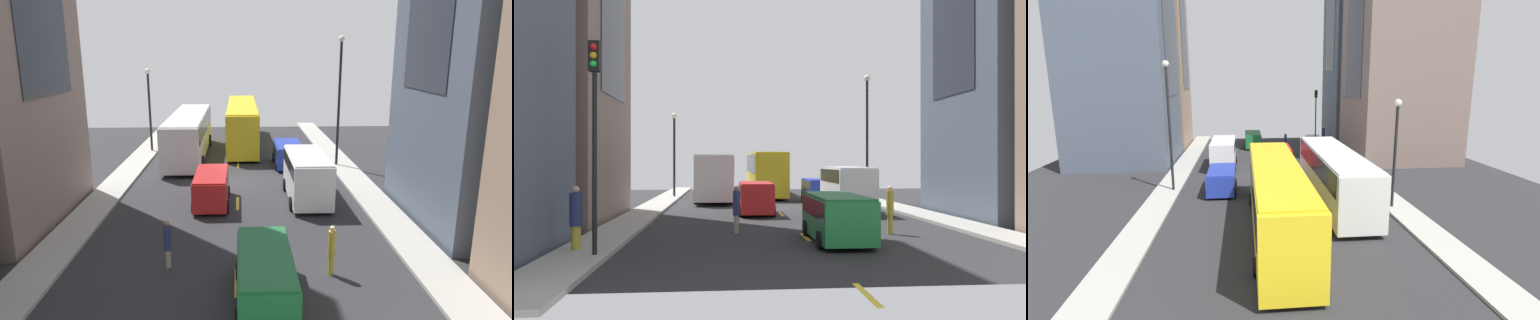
{
  "view_description": "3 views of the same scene",
  "coord_description": "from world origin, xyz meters",
  "views": [
    {
      "loc": [
        0.17,
        -26.88,
        8.09
      ],
      "look_at": [
        1.13,
        -0.69,
        1.54
      ],
      "focal_mm": 30.98,
      "sensor_mm": 36.0,
      "label": 1
    },
    {
      "loc": [
        -3.09,
        -31.79,
        2.92
      ],
      "look_at": [
        -0.28,
        -0.56,
        2.98
      ],
      "focal_mm": 35.55,
      "sensor_mm": 36.0,
      "label": 2
    },
    {
      "loc": [
        1.92,
        29.86,
        7.87
      ],
      "look_at": [
        -1.11,
        1.16,
        1.62
      ],
      "focal_mm": 26.49,
      "sensor_mm": 36.0,
      "label": 3
    }
  ],
  "objects": [
    {
      "name": "ground_plane",
      "position": [
        0.0,
        0.0,
        0.0
      ],
      "size": [
        40.73,
        40.73,
        0.0
      ],
      "primitive_type": "plane",
      "color": "#28282B"
    },
    {
      "name": "delivery_van_white",
      "position": [
        3.82,
        -3.65,
        1.51
      ],
      "size": [
        2.25,
        5.39,
        2.58
      ],
      "color": "white",
      "rests_on": "ground"
    },
    {
      "name": "car_blue_1",
      "position": [
        3.6,
        3.79,
        0.96
      ],
      "size": [
        2.05,
        4.21,
        1.63
      ],
      "color": "#2338AD",
      "rests_on": "ground"
    },
    {
      "name": "sidewalk_west",
      "position": [
        -7.44,
        0.0,
        0.07
      ],
      "size": [
        1.84,
        44.0,
        0.15
      ],
      "primitive_type": "cube",
      "color": "#9E9B93",
      "rests_on": "ground"
    },
    {
      "name": "building_west_1",
      "position": [
        -13.22,
        -6.18,
        13.47
      ],
      "size": [
        9.39,
        9.35,
        26.93
      ],
      "color": "#7A665B",
      "rests_on": "ground"
    },
    {
      "name": "lane_stripe_2",
      "position": [
        0.0,
        -4.2,
        0.01
      ],
      "size": [
        0.16,
        2.0,
        0.01
      ],
      "primitive_type": "cube",
      "color": "yellow",
      "rests_on": "ground"
    },
    {
      "name": "streetlamp_near",
      "position": [
        -7.02,
        8.52,
        4.2
      ],
      "size": [
        0.44,
        0.44,
        6.55
      ],
      "color": "black",
      "rests_on": "ground"
    },
    {
      "name": "building_east_0",
      "position": [
        12.71,
        -15.97,
        14.76
      ],
      "size": [
        8.38,
        7.2,
        29.52
      ],
      "color": "#937760",
      "rests_on": "ground"
    },
    {
      "name": "pedestrian_waiting_curb",
      "position": [
        -2.61,
        -11.37,
        1.03
      ],
      "size": [
        0.28,
        0.28,
        1.91
      ],
      "rotation": [
        0.0,
        0.0,
        4.29
      ],
      "color": "gray",
      "rests_on": "ground"
    },
    {
      "name": "lane_stripe_3",
      "position": [
        0.0,
        4.2,
        0.01
      ],
      "size": [
        0.16,
        2.0,
        0.01
      ],
      "primitive_type": "cube",
      "color": "yellow",
      "rests_on": "ground"
    },
    {
      "name": "pedestrian_walking_far",
      "position": [
        -7.73,
        -15.44,
        1.19
      ],
      "size": [
        0.39,
        0.39,
        1.98
      ],
      "rotation": [
        0.0,
        0.0,
        1.71
      ],
      "color": "gold",
      "rests_on": "ground"
    },
    {
      "name": "lane_stripe_1",
      "position": [
        0.0,
        -12.6,
        0.01
      ],
      "size": [
        0.16,
        2.0,
        0.01
      ],
      "primitive_type": "cube",
      "color": "yellow",
      "rests_on": "ground"
    },
    {
      "name": "car_green_2",
      "position": [
        0.94,
        -13.83,
        1.0
      ],
      "size": [
        1.96,
        4.73,
        1.7
      ],
      "color": "#1E7238",
      "rests_on": "ground"
    },
    {
      "name": "building_east_1",
      "position": [
        12.94,
        -6.81,
        14.02
      ],
      "size": [
        8.85,
        8.54,
        28.04
      ],
      "color": "#4C5666",
      "rests_on": "ground"
    },
    {
      "name": "streetlamp_far",
      "position": [
        7.02,
        3.44,
        5.44
      ],
      "size": [
        0.44,
        0.44,
        8.89
      ],
      "color": "black",
      "rests_on": "ground"
    },
    {
      "name": "streetcar_yellow",
      "position": [
        0.36,
        11.34,
        2.13
      ],
      "size": [
        2.7,
        14.23,
        3.59
      ],
      "color": "yellow",
      "rests_on": "ground"
    },
    {
      "name": "pedestrian_crossing_mid",
      "position": [
        3.48,
        -12.13,
        1.04
      ],
      "size": [
        0.29,
        0.29,
        1.93
      ],
      "rotation": [
        0.0,
        0.0,
        2.77
      ],
      "color": "gold",
      "rests_on": "ground"
    },
    {
      "name": "traffic_light_near_corner",
      "position": [
        -6.92,
        -16.41,
        4.51
      ],
      "size": [
        0.32,
        0.44,
        6.32
      ],
      "color": "black",
      "rests_on": "ground"
    },
    {
      "name": "lane_stripe_0",
      "position": [
        0.0,
        -21.0,
        0.01
      ],
      "size": [
        0.16,
        2.0,
        0.01
      ],
      "primitive_type": "cube",
      "color": "yellow",
      "rests_on": "ground"
    },
    {
      "name": "city_bus_white",
      "position": [
        -3.76,
        6.78,
        2.01
      ],
      "size": [
        2.8,
        12.57,
        3.35
      ],
      "color": "silver",
      "rests_on": "ground"
    },
    {
      "name": "lane_stripe_4",
      "position": [
        0.0,
        12.6,
        0.01
      ],
      "size": [
        0.16,
        2.0,
        0.01
      ],
      "primitive_type": "cube",
      "color": "yellow",
      "rests_on": "ground"
    },
    {
      "name": "sidewalk_east",
      "position": [
        7.44,
        0.0,
        0.07
      ],
      "size": [
        1.84,
        44.0,
        0.15
      ],
      "primitive_type": "cube",
      "color": "#9E9B93",
      "rests_on": "ground"
    },
    {
      "name": "car_red_0",
      "position": [
        -1.39,
        -4.23,
        1.03
      ],
      "size": [
        1.9,
        4.05,
        1.74
      ],
      "color": "red",
      "rests_on": "ground"
    }
  ]
}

